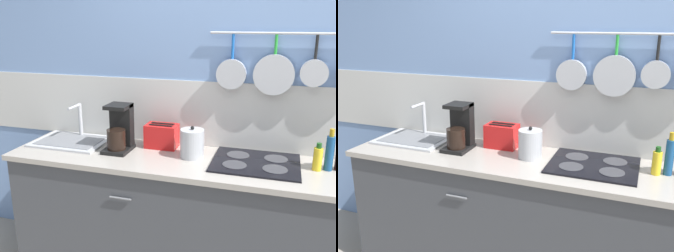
% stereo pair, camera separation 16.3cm
% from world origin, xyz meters
% --- Properties ---
extents(wall_back, '(7.20, 0.13, 2.60)m').
position_xyz_m(wall_back, '(0.00, 0.33, 1.27)').
color(wall_back, '#7293C6').
rests_on(wall_back, ground_plane).
extents(cabinet_base, '(3.26, 0.56, 0.85)m').
position_xyz_m(cabinet_base, '(0.00, -0.00, 0.42)').
color(cabinet_base, '#3F4247').
rests_on(cabinet_base, ground_plane).
extents(countertop, '(3.30, 0.58, 0.03)m').
position_xyz_m(countertop, '(0.00, 0.00, 0.87)').
color(countertop, '#A59E93').
rests_on(countertop, cabinet_base).
extents(sink_basin, '(0.51, 0.38, 0.26)m').
position_xyz_m(sink_basin, '(-1.36, 0.09, 0.90)').
color(sink_basin, '#B7BABF').
rests_on(sink_basin, countertop).
extents(coffee_maker, '(0.17, 0.21, 0.32)m').
position_xyz_m(coffee_maker, '(-0.96, 0.04, 1.01)').
color(coffee_maker, black).
rests_on(coffee_maker, countertop).
extents(toaster, '(0.23, 0.14, 0.17)m').
position_xyz_m(toaster, '(-0.70, 0.18, 0.96)').
color(toaster, red).
rests_on(toaster, countertop).
extents(kettle, '(0.15, 0.15, 0.21)m').
position_xyz_m(kettle, '(-0.45, 0.05, 0.98)').
color(kettle, '#B7BABF').
rests_on(kettle, countertop).
extents(cooktop, '(0.52, 0.45, 0.01)m').
position_xyz_m(cooktop, '(-0.05, 0.05, 0.89)').
color(cooktop, black).
rests_on(cooktop, countertop).
extents(bottle_dish_soap, '(0.05, 0.05, 0.17)m').
position_xyz_m(bottle_dish_soap, '(0.30, 0.06, 0.96)').
color(bottle_dish_soap, yellow).
rests_on(bottle_dish_soap, countertop).
extents(bottle_sesame_oil, '(0.05, 0.05, 0.25)m').
position_xyz_m(bottle_sesame_oil, '(0.36, 0.08, 0.99)').
color(bottle_sesame_oil, navy).
rests_on(bottle_sesame_oil, countertop).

